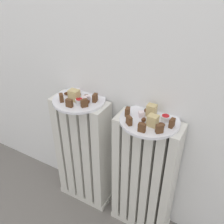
{
  "coord_description": "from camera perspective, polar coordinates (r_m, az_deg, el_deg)",
  "views": [
    {
      "loc": [
        0.46,
        -0.54,
        1.24
      ],
      "look_at": [
        0.0,
        0.28,
        0.65
      ],
      "focal_mm": 39.45,
      "sensor_mm": 36.0,
      "label": 1
    }
  ],
  "objects": [
    {
      "name": "medjool_date_right_2",
      "position": [
        1.01,
        7.34,
        -1.78
      ],
      "size": [
        0.02,
        0.03,
        0.02
      ],
      "primitive_type": "ellipsoid",
      "rotation": [
        0.0,
        0.0,
        1.63
      ],
      "color": "#4C2814",
      "rests_on": "plate_right"
    },
    {
      "name": "medjool_date_left_3",
      "position": [
        1.19,
        -5.98,
        3.77
      ],
      "size": [
        0.03,
        0.03,
        0.01
      ],
      "primitive_type": "ellipsoid",
      "rotation": [
        0.0,
        0.0,
        0.65
      ],
      "color": "#4C2814",
      "rests_on": "plate_left"
    },
    {
      "name": "dark_cake_slice_right_1",
      "position": [
        0.98,
        3.99,
        -1.98
      ],
      "size": [
        0.03,
        0.03,
        0.04
      ],
      "primitive_type": "cube",
      "rotation": [
        0.0,
        0.0,
        -0.66
      ],
      "color": "#56351E",
      "rests_on": "plate_right"
    },
    {
      "name": "medjool_date_right_0",
      "position": [
        0.99,
        7.01,
        -2.71
      ],
      "size": [
        0.03,
        0.02,
        0.02
      ],
      "primitive_type": "ellipsoid",
      "rotation": [
        0.0,
        0.0,
        0.2
      ],
      "color": "#4C2814",
      "rests_on": "plate_right"
    },
    {
      "name": "medjool_date_left_1",
      "position": [
        1.13,
        -5.63,
        2.34
      ],
      "size": [
        0.02,
        0.03,
        0.02
      ],
      "primitive_type": "ellipsoid",
      "rotation": [
        0.0,
        0.0,
        1.55
      ],
      "color": "#4C2814",
      "rests_on": "plate_left"
    },
    {
      "name": "turkish_delight_left_2",
      "position": [
        1.17,
        -5.53,
        3.36
      ],
      "size": [
        0.03,
        0.03,
        0.02
      ],
      "primitive_type": "cube",
      "rotation": [
        0.0,
        0.0,
        0.74
      ],
      "color": "white",
      "rests_on": "plate_left"
    },
    {
      "name": "radiator_left",
      "position": [
        1.38,
        -6.61,
        -9.59
      ],
      "size": [
        0.3,
        0.13,
        0.66
      ],
      "color": "silver",
      "rests_on": "ground_plane"
    },
    {
      "name": "marble_cake_slice_left_0",
      "position": [
        1.16,
        -8.77,
        3.88
      ],
      "size": [
        0.05,
        0.04,
        0.05
      ],
      "primitive_type": "cube",
      "rotation": [
        0.0,
        0.0,
        0.0
      ],
      "color": "tan",
      "rests_on": "plate_left"
    },
    {
      "name": "dark_cake_slice_left_1",
      "position": [
        1.11,
        -9.87,
        2.05
      ],
      "size": [
        0.03,
        0.02,
        0.04
      ],
      "primitive_type": "cube",
      "rotation": [
        0.0,
        0.0,
        0.08
      ],
      "color": "#56351E",
      "rests_on": "plate_left"
    },
    {
      "name": "plate_right",
      "position": [
        1.04,
        8.71,
        -1.92
      ],
      "size": [
        0.25,
        0.25,
        0.01
      ],
      "primitive_type": "cylinder",
      "color": "white",
      "rests_on": "radiator_right"
    },
    {
      "name": "jam_bowl_right",
      "position": [
        1.03,
        12.28,
        -1.32
      ],
      "size": [
        0.04,
        0.04,
        0.02
      ],
      "color": "white",
      "rests_on": "plate_right"
    },
    {
      "name": "medjool_date_right_1",
      "position": [
        1.07,
        7.92,
        0.39
      ],
      "size": [
        0.02,
        0.03,
        0.02
      ],
      "primitive_type": "ellipsoid",
      "rotation": [
        0.0,
        0.0,
        1.73
      ],
      "color": "#4C2814",
      "rests_on": "plate_right"
    },
    {
      "name": "medjool_date_right_3",
      "position": [
        1.0,
        11.48,
        -2.84
      ],
      "size": [
        0.03,
        0.02,
        0.02
      ],
      "primitive_type": "ellipsoid",
      "rotation": [
        0.0,
        0.0,
        3.03
      ],
      "color": "#4C2814",
      "rests_on": "plate_right"
    },
    {
      "name": "dark_cake_slice_right_4",
      "position": [
        0.99,
        13.72,
        -2.51
      ],
      "size": [
        0.02,
        0.03,
        0.04
      ],
      "primitive_type": "cube",
      "rotation": [
        0.0,
        0.0,
        1.47
      ],
      "color": "#56351E",
      "rests_on": "plate_right"
    },
    {
      "name": "jam_bowl_left",
      "position": [
        1.14,
        -7.58,
        2.55
      ],
      "size": [
        0.04,
        0.04,
        0.02
      ],
      "color": "white",
      "rests_on": "plate_left"
    },
    {
      "name": "dark_cake_slice_left_2",
      "position": [
        1.1,
        -6.45,
        2.05
      ],
      "size": [
        0.03,
        0.04,
        0.04
      ],
      "primitive_type": "cube",
      "rotation": [
        0.0,
        0.0,
        0.92
      ],
      "color": "#56351E",
      "rests_on": "plate_left"
    },
    {
      "name": "dark_cake_slice_left_3",
      "position": [
        1.14,
        -3.96,
        3.3
      ],
      "size": [
        0.02,
        0.03,
        0.04
      ],
      "primitive_type": "cube",
      "rotation": [
        0.0,
        0.0,
        1.77
      ],
      "color": "#56351E",
      "rests_on": "plate_left"
    },
    {
      "name": "turkish_delight_right_0",
      "position": [
        1.04,
        6.81,
        -0.49
      ],
      "size": [
        0.03,
        0.03,
        0.02
      ],
      "primitive_type": "cube",
      "rotation": [
        0.0,
        0.0,
        0.67
      ],
      "color": "white",
      "rests_on": "plate_right"
    },
    {
      "name": "dark_cake_slice_right_3",
      "position": [
        0.95,
        10.96,
        -3.82
      ],
      "size": [
        0.03,
        0.03,
        0.04
      ],
      "primitive_type": "cube",
      "rotation": [
        0.0,
        0.0,
        0.76
      ],
      "color": "#56351E",
      "rests_on": "plate_right"
    },
    {
      "name": "plate_left",
      "position": [
        1.19,
        -7.61,
        2.83
      ],
      "size": [
        0.25,
        0.25,
        0.01
      ],
      "primitive_type": "cylinder",
      "color": "white",
      "rests_on": "radiator_left"
    },
    {
      "name": "marble_cake_slice_right_0",
      "position": [
        1.04,
        9.13,
        0.37
      ],
      "size": [
        0.04,
        0.03,
        0.05
      ],
      "primitive_type": "cube",
      "rotation": [
        0.0,
        0.0,
        0.01
      ],
      "color": "tan",
      "rests_on": "plate_right"
    },
    {
      "name": "fork",
      "position": [
        1.19,
        -9.37,
        3.23
      ],
      "size": [
        0.03,
        0.1,
        0.0
      ],
      "color": "silver",
      "rests_on": "plate_left"
    },
    {
      "name": "dark_cake_slice_right_2",
      "position": [
        0.95,
        6.93,
        -3.61
      ],
      "size": [
        0.03,
        0.02,
        0.04
      ],
      "primitive_type": "cube",
      "rotation": [
        0.0,
        0.0,
        0.05
      ],
      "color": "#56351E",
      "rests_on": "plate_right"
    },
    {
      "name": "turkish_delight_left_1",
      "position": [
        1.15,
        -6.38,
        3.07
      ],
      "size": [
        0.03,
        0.03,
        0.02
      ],
      "primitive_type": "cube",
      "rotation": [
        0.0,
        0.0,
        0.48
      ],
      "color": "white",
      "rests_on": "plate_left"
    },
    {
      "name": "turkish_delight_right_1",
      "position": [
        1.02,
        9.06,
        -1.39
      ],
      "size": [
        0.02,
        0.02,
        0.02
      ],
      "primitive_type": "cube",
      "rotation": [
        0.0,
        0.0,
        0.21
      ],
      "color": "white",
      "rests_on": "plate_right"
    },
    {
      "name": "marble_cake_slice_right_1",
      "position": [
        0.98,
        9.44,
        -1.97
      ],
      "size": [
        0.04,
        0.04,
        0.05
      ],
      "primitive_type": "cube",
      "rotation": [
        0.0,
        0.0,
        -0.08
      ],
      "color": "tan",
      "rests_on": "plate_right"
    },
    {
      "name": "dark_cake_slice_left_0",
      "position": [
        1.17,
        -11.66,
        3.27
      ],
      "size": [
        0.03,
        0.03,
        0.04
      ],
      "primitive_type": "cube",
      "rotation": [
        0.0,
        0.0,
        -0.76
      ],
      "color": "#56351E",
      "rests_on": "plate_left"
    },
    {
      "name": "turkish_delight_left_0",
      "position": [
        1.23,
        -7.86,
        4.84
      ],
      "size": [
        0.03,
        0.03,
        0.02
      ],
      "primitive_type": "cube",
      "rotation": [
        0.0,
        0.0,
        0.53
      ],
      "color": "white",
      "rests_on": "plate_left"
    },
    {
      "name": "dark_cake_slice_right_0",
      "position": [
        1.04,
        3.6,
        0.07
      ],
      "size": [
        0.02,
        0.03,
        0.04
      ],
      "primitive_type": "cube",
      "rotation": [
        0.0,
        0.0,
        -1.37
      ],
      "color": "#56351E",
      "rests_on": "plate_right"
    },
    {
      "name": "medjool_date_left_0",
      "position": [
        1.22,
        -10.46,
        4.22
      ],
      "size": [
        0.03,
        0.03,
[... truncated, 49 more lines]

